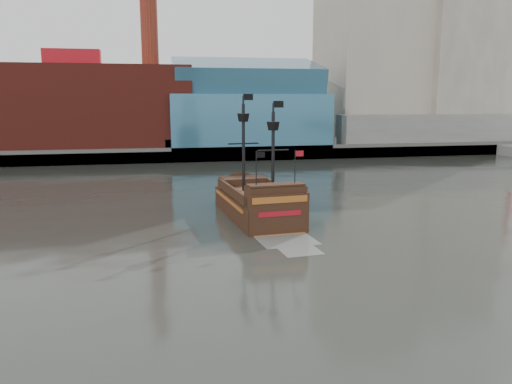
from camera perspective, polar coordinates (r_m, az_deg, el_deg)
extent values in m
plane|color=#2A2C27|center=(30.04, 5.13, -11.24)|extent=(400.00, 400.00, 0.00)
cube|color=slate|center=(119.36, -7.79, 5.65)|extent=(220.00, 60.00, 2.00)
cube|color=#4C4C49|center=(90.06, -6.45, 4.27)|extent=(220.00, 1.00, 2.60)
cube|color=maroon|center=(99.61, -19.95, 9.05)|extent=(42.00, 18.00, 15.00)
cube|color=#326885|center=(98.44, -1.08, 8.20)|extent=(30.00, 16.00, 10.00)
cube|color=#A99F8C|center=(117.86, 13.09, 17.11)|extent=(20.00, 22.00, 46.00)
cube|color=#AAA28F|center=(122.55, 21.74, 14.50)|extent=(18.00, 18.00, 38.00)
cube|color=#A99F8C|center=(137.70, 14.02, 17.35)|extent=(24.00, 20.00, 52.00)
cube|color=slate|center=(108.55, 19.62, 6.76)|extent=(40.00, 6.00, 6.00)
cylinder|color=maroon|center=(102.04, -12.19, 19.90)|extent=(3.20, 3.20, 22.00)
cube|color=#326885|center=(98.42, -1.09, 12.86)|extent=(28.00, 14.94, 8.78)
cube|color=slate|center=(138.92, 26.82, 6.33)|extent=(4.00, 4.00, 3.00)
cube|color=#A7271B|center=(138.59, 26.87, 18.60)|extent=(5.00, 2.50, 2.50)
cube|color=black|center=(47.69, 0.09, -2.12)|extent=(6.40, 13.21, 2.77)
cube|color=#53351E|center=(47.38, 0.09, -0.29)|extent=(5.76, 11.89, 0.32)
cube|color=black|center=(52.16, -1.53, 1.13)|extent=(4.73, 2.93, 1.07)
cube|color=black|center=(42.04, 2.26, -0.60)|extent=(5.19, 2.13, 1.92)
cube|color=black|center=(41.50, 2.68, -3.16)|extent=(5.23, 0.71, 4.27)
cube|color=#A4581F|center=(40.99, 2.77, -0.89)|extent=(4.79, 0.49, 0.53)
cube|color=maroon|center=(41.24, 2.76, -2.49)|extent=(3.73, 0.40, 0.43)
cylinder|color=black|center=(48.05, -1.44, 5.06)|extent=(0.32, 0.32, 8.32)
cylinder|color=black|center=(45.25, 1.96, 4.31)|extent=(0.32, 0.32, 7.68)
cone|color=black|center=(47.86, -1.45, 8.50)|extent=(1.27, 1.27, 0.75)
cone|color=black|center=(45.04, 1.98, 7.55)|extent=(1.27, 1.27, 0.75)
cube|color=black|center=(47.95, -0.90, 10.80)|extent=(0.96, 0.11, 0.59)
cube|color=black|center=(45.14, 2.58, 9.99)|extent=(0.96, 0.11, 0.59)
cube|color=gray|center=(40.20, 3.51, -5.51)|extent=(4.84, 4.21, 0.02)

